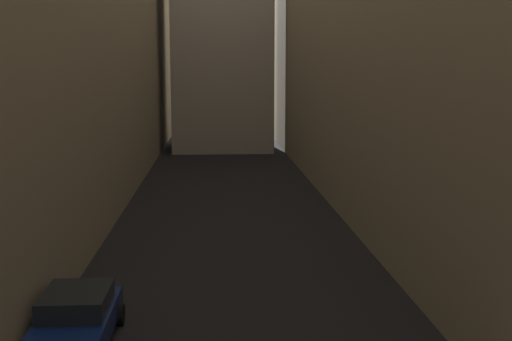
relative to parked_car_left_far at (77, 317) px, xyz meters
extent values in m
plane|color=black|center=(4.40, 21.10, -0.78)|extent=(264.00, 264.00, 0.00)
cube|color=gray|center=(-8.26, 23.10, 8.99)|extent=(14.32, 108.00, 19.54)
cube|color=gray|center=(16.50, 23.10, 9.06)|extent=(13.21, 108.00, 19.67)
cube|color=navy|center=(0.00, -0.01, -0.15)|extent=(1.83, 4.05, 0.64)
cube|color=black|center=(0.00, 0.02, 0.44)|extent=(1.69, 2.18, 0.55)
cylinder|color=black|center=(-0.92, 1.37, -0.47)|extent=(0.22, 0.61, 0.61)
cylinder|color=black|center=(0.92, 1.37, -0.47)|extent=(0.22, 0.61, 0.61)
camera|label=1|loc=(3.68, -16.83, 6.44)|focal=46.19mm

